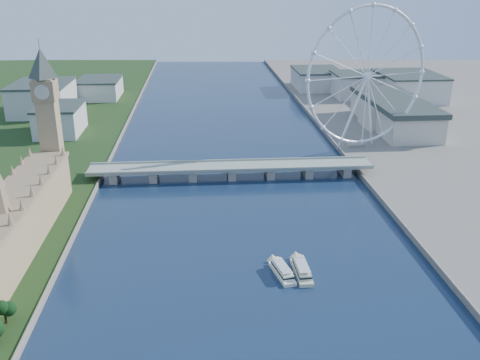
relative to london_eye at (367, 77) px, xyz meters
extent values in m
cube|color=tan|center=(-247.98, -185.08, -50.52)|extent=(24.00, 200.00, 28.00)
cube|color=tan|center=(-247.98, -77.08, -24.52)|extent=(13.00, 13.00, 80.00)
cube|color=#937A59|center=(-247.98, -77.08, 7.48)|extent=(15.00, 15.00, 14.00)
pyramid|color=#2D3833|center=(-247.98, -77.08, 35.48)|extent=(20.02, 20.02, 20.00)
cube|color=gray|center=(-119.98, -55.08, -59.02)|extent=(220.00, 22.00, 2.00)
cube|color=gray|center=(-209.98, -55.08, -63.77)|extent=(6.00, 20.00, 7.50)
cube|color=gray|center=(-179.98, -55.08, -63.77)|extent=(6.00, 20.00, 7.50)
cube|color=gray|center=(-149.98, -55.08, -63.77)|extent=(6.00, 20.00, 7.50)
cube|color=gray|center=(-119.98, -55.08, -63.77)|extent=(6.00, 20.00, 7.50)
cube|color=gray|center=(-89.98, -55.08, -63.77)|extent=(6.00, 20.00, 7.50)
cube|color=gray|center=(-59.98, -55.08, -63.77)|extent=(6.00, 20.00, 7.50)
cube|color=gray|center=(-29.98, -55.08, -63.77)|extent=(6.00, 20.00, 7.50)
torus|color=silver|center=(0.02, -0.08, 0.48)|extent=(113.60, 39.12, 118.60)
cylinder|color=silver|center=(0.02, -0.08, 0.48)|extent=(7.25, 6.61, 6.00)
cube|color=gray|center=(-2.98, 9.92, -63.52)|extent=(14.00, 10.00, 2.00)
cube|color=beige|center=(-279.98, 74.92, -51.52)|extent=(40.00, 60.00, 26.00)
cube|color=beige|center=(-319.98, 164.92, -48.52)|extent=(60.00, 80.00, 32.00)
cube|color=beige|center=(-269.98, 244.92, -53.52)|extent=(50.00, 70.00, 22.00)
cube|color=beige|center=(60.02, 224.92, -50.52)|extent=(60.00, 60.00, 28.00)
cube|color=beige|center=(120.02, 204.92, -49.52)|extent=(70.00, 90.00, 30.00)
cube|color=beige|center=(20.02, 284.92, -52.52)|extent=(60.00, 80.00, 24.00)
camera|label=1|loc=(-143.56, -447.21, 78.45)|focal=40.00mm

